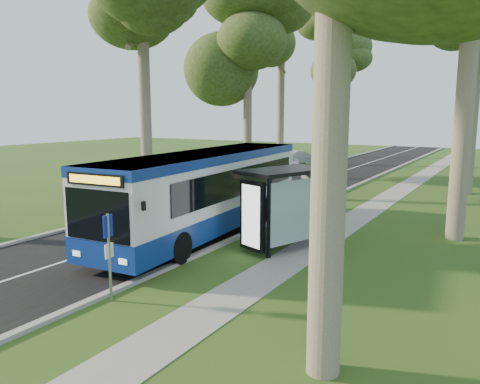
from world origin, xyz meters
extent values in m
plane|color=#2C4F18|center=(0.00, 0.00, 0.00)|extent=(120.00, 120.00, 0.00)
cube|color=black|center=(-3.50, 10.00, 0.01)|extent=(7.00, 100.00, 0.02)
cube|color=#9E9B93|center=(0.00, 10.00, 0.06)|extent=(0.25, 100.00, 0.12)
cube|color=#9E9B93|center=(-7.00, 10.00, 0.06)|extent=(0.25, 100.00, 0.12)
cube|color=white|center=(-3.50, 10.00, 0.02)|extent=(0.12, 100.00, 0.00)
cube|color=gray|center=(3.00, 10.00, 0.01)|extent=(1.50, 100.00, 0.02)
cube|color=white|center=(-1.51, 1.67, 1.89)|extent=(3.60, 12.93, 3.03)
cube|color=navy|center=(-1.51, 1.67, 0.80)|extent=(3.64, 12.96, 0.85)
cube|color=navy|center=(-1.51, 1.67, 3.23)|extent=(3.64, 12.96, 0.34)
cube|color=black|center=(-1.51, -4.73, 2.02)|extent=(2.39, 0.23, 1.54)
cube|color=yellow|center=(-1.51, -4.77, 3.09)|extent=(1.91, 0.16, 0.23)
cube|color=black|center=(-1.51, -4.66, 0.53)|extent=(2.55, 0.31, 0.32)
cylinder|color=black|center=(-2.72, -2.27, 0.55)|extent=(0.38, 1.13, 1.11)
cylinder|color=black|center=(-0.30, -2.27, 0.55)|extent=(0.38, 1.13, 1.11)
cylinder|color=black|center=(-2.72, 5.39, 0.55)|extent=(0.38, 1.13, 1.11)
cylinder|color=black|center=(-0.30, 5.39, 0.55)|extent=(0.38, 1.13, 1.11)
cylinder|color=gray|center=(0.35, -5.60, 1.20)|extent=(0.08, 0.08, 2.40)
cube|color=#0D1E97|center=(0.35, -5.60, 2.06)|extent=(0.07, 0.34, 0.59)
cylinder|color=yellow|center=(0.32, -5.60, 2.20)|extent=(0.03, 0.21, 0.21)
cube|color=white|center=(0.35, -5.60, 1.39)|extent=(0.08, 0.29, 0.38)
cube|color=black|center=(2.82, 0.02, 1.41)|extent=(0.14, 0.14, 2.82)
cube|color=black|center=(2.82, 2.91, 1.41)|extent=(0.14, 0.14, 2.82)
cube|color=black|center=(2.12, 1.46, 2.89)|extent=(2.93, 3.87, 0.14)
cube|color=silver|center=(2.91, 1.46, 1.52)|extent=(1.03, 2.72, 2.26)
cube|color=black|center=(2.12, -0.12, 1.41)|extent=(1.18, 0.58, 2.48)
cube|color=white|center=(2.12, -0.20, 1.41)|extent=(0.91, 0.35, 2.20)
cube|color=black|center=(2.46, 1.80, 0.51)|extent=(1.10, 2.06, 0.07)
cylinder|color=black|center=(0.83, 5.17, 0.44)|extent=(0.49, 0.49, 0.88)
cylinder|color=black|center=(0.83, 5.17, 0.90)|extent=(0.53, 0.53, 0.05)
imported|color=white|center=(-7.81, 21.98, 0.71)|extent=(1.83, 4.22, 1.42)
imported|color=#9D9FA4|center=(-9.42, 27.59, 0.69)|extent=(2.97, 4.42, 1.38)
cylinder|color=#7A6B56|center=(-10.50, 8.00, 5.94)|extent=(0.70, 0.70, 11.87)
cylinder|color=#7A6B56|center=(-9.00, 18.00, 5.25)|extent=(0.66, 0.66, 10.51)
ellipsoid|color=#293B16|center=(-9.00, 18.00, 10.81)|extent=(5.20, 5.20, 7.21)
cylinder|color=#7A6B56|center=(-11.00, 28.00, 6.10)|extent=(0.71, 0.71, 12.20)
ellipsoid|color=#293B16|center=(-11.00, 28.00, 12.55)|extent=(5.20, 5.20, 8.37)
cylinder|color=#7A6B56|center=(-8.50, 38.00, 5.60)|extent=(0.68, 0.68, 11.19)
ellipsoid|color=#293B16|center=(-8.50, 38.00, 11.51)|extent=(5.20, 5.20, 7.67)
cylinder|color=#7A6B56|center=(6.50, -6.00, 5.11)|extent=(0.65, 0.65, 10.21)
cylinder|color=#7A6B56|center=(7.50, 6.00, 6.03)|extent=(0.70, 0.70, 12.06)
cylinder|color=#7A6B56|center=(6.80, 18.00, 6.02)|extent=(0.70, 0.70, 12.03)
camera|label=1|loc=(9.42, -14.05, 4.98)|focal=35.00mm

